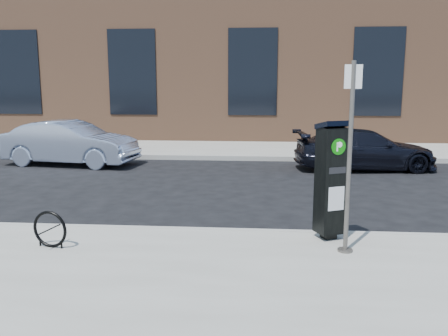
# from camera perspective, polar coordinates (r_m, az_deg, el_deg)

# --- Properties ---
(ground) EXTENTS (120.00, 120.00, 0.00)m
(ground) POSITION_cam_1_polar(r_m,az_deg,el_deg) (8.18, 1.50, -8.35)
(ground) COLOR black
(ground) RESTS_ON ground
(sidewalk_far) EXTENTS (60.00, 12.00, 0.15)m
(sidewalk_far) POSITION_cam_1_polar(r_m,az_deg,el_deg) (21.89, 3.48, 3.66)
(sidewalk_far) COLOR gray
(sidewalk_far) RESTS_ON ground
(curb_near) EXTENTS (60.00, 0.12, 0.16)m
(curb_near) POSITION_cam_1_polar(r_m,az_deg,el_deg) (8.13, 1.49, -7.89)
(curb_near) COLOR #9E9B93
(curb_near) RESTS_ON ground
(curb_far) EXTENTS (60.00, 0.12, 0.16)m
(curb_far) POSITION_cam_1_polar(r_m,az_deg,el_deg) (15.96, 3.05, 1.17)
(curb_far) COLOR #9E9B93
(curb_far) RESTS_ON ground
(building) EXTENTS (28.00, 10.05, 8.25)m
(building) POSITION_cam_1_polar(r_m,az_deg,el_deg) (24.78, 3.73, 13.87)
(building) COLOR brown
(building) RESTS_ON ground
(parking_kiosk) EXTENTS (0.55, 0.53, 1.89)m
(parking_kiosk) POSITION_cam_1_polar(r_m,az_deg,el_deg) (7.61, 12.73, -1.27)
(parking_kiosk) COLOR black
(parking_kiosk) RESTS_ON sidewalk_near
(sign_pole) EXTENTS (0.24, 0.22, 2.76)m
(sign_pole) POSITION_cam_1_polar(r_m,az_deg,el_deg) (6.99, 14.84, 0.95)
(sign_pole) COLOR #5C5851
(sign_pole) RESTS_ON sidewalk_near
(bike_rack) EXTENTS (0.57, 0.16, 0.57)m
(bike_rack) POSITION_cam_1_polar(r_m,az_deg,el_deg) (7.65, -20.22, -6.95)
(bike_rack) COLOR black
(bike_rack) RESTS_ON sidewalk_near
(car_silver) EXTENTS (4.42, 2.06, 1.40)m
(car_silver) POSITION_cam_1_polar(r_m,az_deg,el_deg) (15.84, -18.04, 2.89)
(car_silver) COLOR #9CAAC7
(car_silver) RESTS_ON ground
(car_dark) EXTENTS (4.35, 2.15, 1.22)m
(car_dark) POSITION_cam_1_polar(r_m,az_deg,el_deg) (14.87, 16.57, 2.14)
(car_dark) COLOR black
(car_dark) RESTS_ON ground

